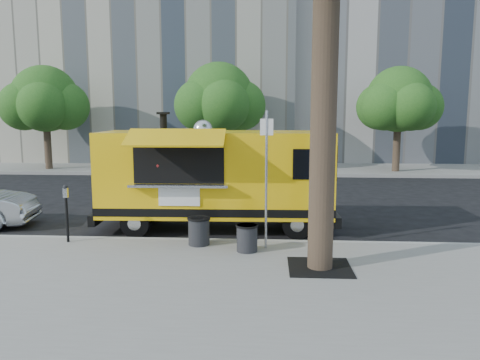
% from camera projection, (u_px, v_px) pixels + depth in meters
% --- Properties ---
extents(ground, '(120.00, 120.00, 0.00)m').
position_uv_depth(ground, '(205.00, 235.00, 11.94)').
color(ground, black).
rests_on(ground, ground).
extents(sidewalk, '(60.00, 6.00, 0.15)m').
position_uv_depth(sidewalk, '(174.00, 292.00, 7.98)').
color(sidewalk, gray).
rests_on(sidewalk, ground).
extents(curb, '(60.00, 0.14, 0.16)m').
position_uv_depth(curb, '(200.00, 242.00, 11.01)').
color(curb, '#999993').
rests_on(curb, ground).
extents(far_sidewalk, '(60.00, 5.00, 0.15)m').
position_uv_depth(far_sidewalk, '(239.00, 169.00, 25.26)').
color(far_sidewalk, gray).
rests_on(far_sidewalk, ground).
extents(building_mid, '(20.00, 14.00, 20.00)m').
position_uv_depth(building_mid, '(420.00, 12.00, 32.46)').
color(building_mid, '#9D9793').
rests_on(building_mid, ground).
extents(tree_well, '(1.20, 1.20, 0.02)m').
position_uv_depth(tree_well, '(320.00, 267.00, 8.99)').
color(tree_well, black).
rests_on(tree_well, sidewalk).
extents(far_tree_a, '(3.42, 3.42, 5.36)m').
position_uv_depth(far_tree_a, '(45.00, 99.00, 24.16)').
color(far_tree_a, '#33261C').
rests_on(far_tree_a, far_sidewalk).
extents(far_tree_b, '(3.60, 3.60, 5.50)m').
position_uv_depth(far_tree_b, '(219.00, 98.00, 23.99)').
color(far_tree_b, '#33261C').
rests_on(far_tree_b, far_sidewalk).
extents(far_tree_c, '(3.24, 3.24, 5.21)m').
position_uv_depth(far_tree_c, '(399.00, 100.00, 23.15)').
color(far_tree_c, '#33261C').
rests_on(far_tree_c, far_sidewalk).
extents(sign_post, '(0.28, 0.06, 3.00)m').
position_uv_depth(sign_post, '(266.00, 171.00, 10.04)').
color(sign_post, silver).
rests_on(sign_post, sidewalk).
extents(parking_meter, '(0.11, 0.11, 1.33)m').
position_uv_depth(parking_meter, '(66.00, 206.00, 10.65)').
color(parking_meter, black).
rests_on(parking_meter, sidewalk).
extents(food_truck, '(6.34, 3.02, 3.09)m').
position_uv_depth(food_truck, '(215.00, 176.00, 12.28)').
color(food_truck, yellow).
rests_on(food_truck, ground).
extents(trash_bin_left, '(0.48, 0.48, 0.58)m').
position_uv_depth(trash_bin_left, '(247.00, 237.00, 10.01)').
color(trash_bin_left, black).
rests_on(trash_bin_left, sidewalk).
extents(trash_bin_right, '(0.52, 0.52, 0.62)m').
position_uv_depth(trash_bin_right, '(199.00, 230.00, 10.50)').
color(trash_bin_right, black).
rests_on(trash_bin_right, sidewalk).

